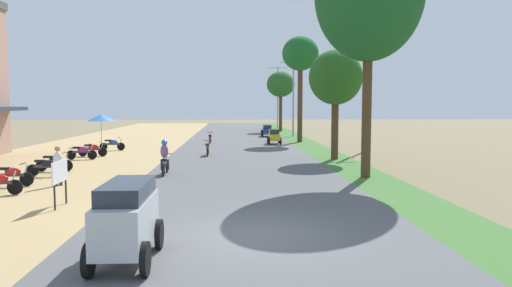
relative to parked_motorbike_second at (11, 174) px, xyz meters
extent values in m
plane|color=#7A6B4C|center=(9.41, -7.72, -0.55)|extent=(180.00, 180.00, 0.00)
cube|color=#565659|center=(9.41, -7.72, -0.51)|extent=(9.00, 140.00, 0.08)
cube|color=#3D6B2D|center=(15.11, -7.72, -0.52)|extent=(2.40, 140.00, 0.06)
cylinder|color=black|center=(0.95, -1.83, -0.21)|extent=(0.56, 0.06, 0.56)
cylinder|color=#A5A8AD|center=(0.89, -1.83, 0.06)|extent=(0.26, 0.05, 0.68)
cylinder|color=black|center=(0.83, -1.83, 0.43)|extent=(0.04, 0.54, 0.04)
cylinder|color=black|center=(0.59, 0.00, -0.21)|extent=(0.56, 0.06, 0.56)
cube|color=#333338|center=(-0.03, 0.00, -0.03)|extent=(1.12, 0.12, 0.12)
ellipsoid|color=red|center=(0.05, 0.00, 0.11)|extent=(0.64, 0.28, 0.32)
cube|color=black|center=(-0.31, 0.00, 0.23)|extent=(0.44, 0.20, 0.10)
cylinder|color=#A5A8AD|center=(0.53, 0.00, 0.06)|extent=(0.26, 0.05, 0.68)
cylinder|color=black|center=(0.47, 0.00, 0.43)|extent=(0.04, 0.54, 0.04)
cylinder|color=black|center=(1.01, 2.56, -0.21)|extent=(0.56, 0.06, 0.56)
cylinder|color=black|center=(-0.23, 2.56, -0.21)|extent=(0.56, 0.06, 0.56)
cube|color=#333338|center=(0.39, 2.56, -0.03)|extent=(1.12, 0.12, 0.12)
ellipsoid|color=black|center=(0.47, 2.56, 0.11)|extent=(0.64, 0.28, 0.32)
cube|color=black|center=(0.11, 2.56, 0.23)|extent=(0.44, 0.20, 0.10)
cylinder|color=#A5A8AD|center=(0.95, 2.56, 0.06)|extent=(0.26, 0.05, 0.68)
cylinder|color=black|center=(0.89, 2.56, 0.43)|extent=(0.04, 0.54, 0.04)
cylinder|color=black|center=(0.75, 4.21, -0.21)|extent=(0.56, 0.06, 0.56)
cylinder|color=black|center=(-0.49, 4.21, -0.21)|extent=(0.56, 0.06, 0.56)
cube|color=#333338|center=(0.13, 4.21, -0.03)|extent=(1.12, 0.12, 0.12)
ellipsoid|color=black|center=(0.21, 4.21, 0.11)|extent=(0.64, 0.28, 0.32)
cube|color=black|center=(-0.15, 4.21, 0.23)|extent=(0.44, 0.20, 0.10)
cylinder|color=#A5A8AD|center=(0.69, 4.21, 0.06)|extent=(0.26, 0.05, 0.68)
cylinder|color=black|center=(0.63, 4.21, 0.43)|extent=(0.04, 0.54, 0.04)
cylinder|color=black|center=(0.52, 9.18, -0.21)|extent=(0.56, 0.06, 0.56)
cylinder|color=black|center=(-0.72, 9.18, -0.21)|extent=(0.56, 0.06, 0.56)
cube|color=#333338|center=(-0.10, 9.18, -0.03)|extent=(1.12, 0.12, 0.12)
ellipsoid|color=#8C1E8C|center=(-0.02, 9.18, 0.11)|extent=(0.64, 0.28, 0.32)
cube|color=black|center=(-0.38, 9.18, 0.23)|extent=(0.44, 0.20, 0.10)
cylinder|color=#A5A8AD|center=(0.46, 9.18, 0.06)|extent=(0.26, 0.05, 0.68)
cylinder|color=black|center=(0.40, 9.18, 0.43)|extent=(0.04, 0.54, 0.04)
cylinder|color=black|center=(0.68, 10.83, -0.21)|extent=(0.56, 0.06, 0.56)
cylinder|color=black|center=(-0.56, 10.83, -0.21)|extent=(0.56, 0.06, 0.56)
cube|color=#333338|center=(0.06, 10.83, -0.03)|extent=(1.12, 0.12, 0.12)
ellipsoid|color=red|center=(0.14, 10.83, 0.11)|extent=(0.64, 0.28, 0.32)
cube|color=black|center=(-0.22, 10.83, 0.23)|extent=(0.44, 0.20, 0.10)
cylinder|color=#A5A8AD|center=(0.62, 10.83, 0.06)|extent=(0.26, 0.05, 0.68)
cylinder|color=black|center=(0.56, 10.83, 0.43)|extent=(0.04, 0.54, 0.04)
cylinder|color=black|center=(0.95, 14.66, -0.21)|extent=(0.56, 0.06, 0.56)
cylinder|color=black|center=(-0.29, 14.66, -0.21)|extent=(0.56, 0.06, 0.56)
cube|color=#333338|center=(0.33, 14.66, -0.03)|extent=(1.12, 0.12, 0.12)
ellipsoid|color=#1E4CA5|center=(0.41, 14.66, 0.11)|extent=(0.64, 0.28, 0.32)
cube|color=black|center=(0.05, 14.66, 0.23)|extent=(0.44, 0.20, 0.10)
cylinder|color=#A5A8AD|center=(0.89, 14.66, 0.06)|extent=(0.26, 0.05, 0.68)
cylinder|color=black|center=(0.83, 14.66, 0.43)|extent=(0.04, 0.54, 0.04)
cylinder|color=#262628|center=(3.36, -4.47, -0.09)|extent=(0.06, 0.06, 0.80)
cylinder|color=#262628|center=(3.36, -3.47, -0.09)|extent=(0.06, 0.06, 0.80)
cube|color=white|center=(3.36, -3.97, 0.66)|extent=(0.04, 1.30, 0.70)
cylinder|color=#99999E|center=(-1.49, 18.56, 0.56)|extent=(0.05, 0.05, 2.10)
cone|color=#3372BF|center=(-1.49, 18.56, 1.76)|extent=(2.20, 2.20, 0.55)
cylinder|color=#33333D|center=(1.76, 0.00, -0.08)|extent=(0.14, 0.14, 0.82)
cylinder|color=#33333D|center=(1.91, 0.11, -0.08)|extent=(0.14, 0.14, 0.82)
ellipsoid|color=silver|center=(1.84, 0.05, 0.61)|extent=(0.43, 0.41, 0.56)
sphere|color=#9E7556|center=(1.84, 0.05, 1.02)|extent=(0.22, 0.22, 0.22)
cylinder|color=#4C351E|center=(14.97, 1.56, 2.78)|extent=(0.43, 0.43, 6.56)
cylinder|color=#4C351E|center=(15.11, 8.60, 1.51)|extent=(0.43, 0.43, 4.01)
ellipsoid|color=#24561C|center=(15.11, 8.60, 4.42)|extent=(3.19, 3.19, 3.28)
cylinder|color=#4C351E|center=(14.86, 21.43, 2.94)|extent=(0.43, 0.43, 6.87)
ellipsoid|color=#1A5A24|center=(14.86, 21.43, 7.19)|extent=(3.16, 3.16, 2.96)
cylinder|color=#4C351E|center=(14.83, 37.36, 1.94)|extent=(0.39, 0.39, 4.87)
ellipsoid|color=#225821|center=(14.83, 37.36, 5.22)|extent=(3.39, 3.39, 3.08)
cylinder|color=gray|center=(15.21, 28.53, 3.36)|extent=(0.16, 0.16, 7.70)
cylinder|color=gray|center=(14.51, 28.53, 7.06)|extent=(1.40, 0.08, 0.08)
ellipsoid|color=silver|center=(13.81, 28.53, 6.99)|extent=(0.36, 0.20, 0.14)
cylinder|color=gray|center=(15.91, 28.53, 7.06)|extent=(1.40, 0.08, 0.08)
ellipsoid|color=silver|center=(16.61, 28.53, 6.99)|extent=(0.36, 0.20, 0.14)
cylinder|color=gray|center=(15.21, 44.88, 3.70)|extent=(0.16, 0.16, 8.38)
cylinder|color=gray|center=(14.51, 44.88, 7.74)|extent=(1.40, 0.08, 0.08)
ellipsoid|color=silver|center=(13.81, 44.88, 7.67)|extent=(0.36, 0.20, 0.14)
cylinder|color=gray|center=(15.91, 44.88, 7.74)|extent=(1.40, 0.08, 0.08)
ellipsoid|color=silver|center=(16.61, 44.88, 7.67)|extent=(0.36, 0.20, 0.14)
cylinder|color=brown|center=(18.69, 14.15, 3.87)|extent=(0.20, 0.20, 8.84)
cube|color=#473323|center=(18.69, 14.15, 7.79)|extent=(1.80, 0.10, 0.10)
cube|color=#B7BCC1|center=(6.71, -9.50, 0.38)|extent=(0.95, 2.40, 0.95)
cube|color=#232B38|center=(6.71, -9.40, 1.03)|extent=(0.87, 2.00, 0.35)
cylinder|color=black|center=(6.18, -8.63, -0.13)|extent=(0.12, 0.68, 0.68)
cylinder|color=black|center=(7.25, -8.63, -0.13)|extent=(0.12, 0.68, 0.68)
cylinder|color=black|center=(6.18, -10.36, -0.13)|extent=(0.12, 0.68, 0.68)
cylinder|color=black|center=(7.25, -10.36, -0.13)|extent=(0.12, 0.68, 0.68)
cube|color=gold|center=(12.40, 19.17, 0.11)|extent=(0.84, 1.95, 0.50)
cube|color=#232B38|center=(12.40, 19.22, 0.56)|extent=(0.77, 1.10, 0.40)
cylinder|color=black|center=(12.87, 18.47, -0.17)|extent=(0.10, 0.60, 0.60)
cylinder|color=black|center=(11.93, 18.47, -0.17)|extent=(0.10, 0.60, 0.60)
cylinder|color=black|center=(12.87, 19.87, -0.17)|extent=(0.10, 0.60, 0.60)
cylinder|color=black|center=(11.93, 19.87, -0.17)|extent=(0.10, 0.60, 0.60)
cube|color=navy|center=(12.48, 28.11, 0.10)|extent=(0.88, 2.25, 0.44)
cube|color=#232B38|center=(12.48, 28.01, 0.52)|extent=(0.81, 1.30, 0.40)
cylinder|color=black|center=(12.98, 27.30, -0.15)|extent=(0.11, 0.64, 0.64)
cylinder|color=black|center=(11.99, 27.30, -0.15)|extent=(0.11, 0.64, 0.64)
cylinder|color=black|center=(12.98, 28.92, -0.15)|extent=(0.11, 0.64, 0.64)
cylinder|color=black|center=(11.99, 28.92, -0.15)|extent=(0.11, 0.64, 0.64)
cylinder|color=black|center=(5.78, 3.36, -0.19)|extent=(0.06, 0.56, 0.56)
cylinder|color=black|center=(5.78, 2.12, -0.19)|extent=(0.06, 0.56, 0.56)
cube|color=#333338|center=(5.78, 2.74, -0.01)|extent=(0.12, 1.12, 0.12)
ellipsoid|color=silver|center=(5.78, 2.82, 0.13)|extent=(0.28, 0.64, 0.32)
cube|color=black|center=(5.78, 2.46, 0.25)|extent=(0.20, 0.44, 0.10)
cylinder|color=#A5A8AD|center=(5.78, 3.30, 0.08)|extent=(0.05, 0.26, 0.68)
cylinder|color=black|center=(5.78, 3.24, 0.45)|extent=(0.54, 0.04, 0.04)
ellipsoid|color=#724C8C|center=(5.78, 2.54, 0.65)|extent=(0.36, 0.28, 0.64)
sphere|color=blue|center=(5.78, 2.58, 1.05)|extent=(0.28, 0.28, 0.28)
cylinder|color=#2D2D38|center=(5.64, 2.64, 0.01)|extent=(0.12, 0.12, 0.48)
cylinder|color=#2D2D38|center=(5.92, 2.64, 0.01)|extent=(0.12, 0.12, 0.48)
cylinder|color=black|center=(7.36, 11.36, -0.19)|extent=(0.06, 0.56, 0.56)
cylinder|color=black|center=(7.36, 10.12, -0.19)|extent=(0.06, 0.56, 0.56)
cube|color=#333338|center=(7.36, 10.74, -0.01)|extent=(0.12, 1.12, 0.12)
ellipsoid|color=orange|center=(7.36, 10.82, 0.13)|extent=(0.28, 0.64, 0.32)
cube|color=black|center=(7.36, 10.46, 0.25)|extent=(0.20, 0.44, 0.10)
cylinder|color=#A5A8AD|center=(7.36, 11.30, 0.08)|extent=(0.05, 0.26, 0.68)
cylinder|color=black|center=(7.36, 11.24, 0.45)|extent=(0.54, 0.04, 0.04)
cylinder|color=black|center=(7.09, 20.58, -0.19)|extent=(0.06, 0.56, 0.56)
cylinder|color=black|center=(7.09, 19.34, -0.19)|extent=(0.06, 0.56, 0.56)
cube|color=#333338|center=(7.09, 19.96, -0.01)|extent=(0.12, 1.12, 0.12)
ellipsoid|color=red|center=(7.09, 20.04, 0.13)|extent=(0.28, 0.64, 0.32)
cube|color=black|center=(7.09, 19.68, 0.25)|extent=(0.20, 0.44, 0.10)
cylinder|color=#A5A8AD|center=(7.09, 20.52, 0.08)|extent=(0.05, 0.26, 0.68)
cylinder|color=black|center=(7.09, 20.46, 0.45)|extent=(0.54, 0.04, 0.04)
camera|label=1|loc=(8.92, -19.18, 2.83)|focal=32.77mm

